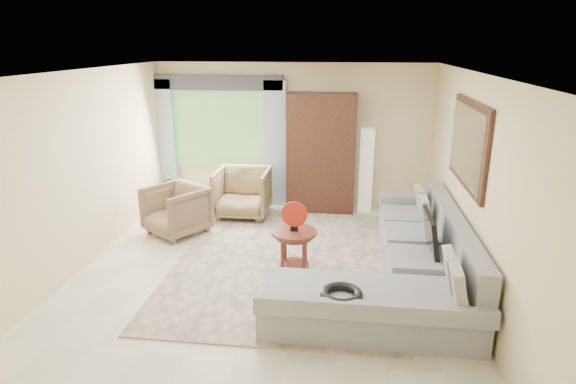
# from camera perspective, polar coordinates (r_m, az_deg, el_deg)

# --- Properties ---
(ground) EXTENTS (6.00, 6.00, 0.00)m
(ground) POSITION_cam_1_polar(r_m,az_deg,el_deg) (6.44, -2.63, -9.80)
(ground) COLOR silver
(ground) RESTS_ON ground
(area_rug) EXTENTS (3.01, 4.00, 0.02)m
(area_rug) POSITION_cam_1_polar(r_m,az_deg,el_deg) (6.78, -0.23, -8.23)
(area_rug) COLOR #BDAB95
(area_rug) RESTS_ON ground
(sectional_sofa) EXTENTS (2.30, 3.46, 0.90)m
(sectional_sofa) POSITION_cam_1_polar(r_m,az_deg,el_deg) (6.13, 13.91, -8.87)
(sectional_sofa) COLOR #95979D
(sectional_sofa) RESTS_ON ground
(tv_screen) EXTENTS (0.14, 0.74, 0.48)m
(tv_screen) POSITION_cam_1_polar(r_m,az_deg,el_deg) (6.12, 16.55, -4.65)
(tv_screen) COLOR black
(tv_screen) RESTS_ON sectional_sofa
(garden_hose) EXTENTS (0.43, 0.43, 0.09)m
(garden_hose) POSITION_cam_1_polar(r_m,az_deg,el_deg) (4.91, 6.36, -11.95)
(garden_hose) COLOR black
(garden_hose) RESTS_ON sectional_sofa
(coffee_table) EXTENTS (0.59, 0.59, 0.59)m
(coffee_table) POSITION_cam_1_polar(r_m,az_deg,el_deg) (6.38, 0.73, -6.98)
(coffee_table) COLOR #502015
(coffee_table) RESTS_ON ground
(red_disc) EXTENTS (0.34, 0.04, 0.34)m
(red_disc) POSITION_cam_1_polar(r_m,az_deg,el_deg) (6.18, 0.75, -2.65)
(red_disc) COLOR #A62210
(red_disc) RESTS_ON coffee_table
(armchair_left) EXTENTS (1.17, 1.18, 0.78)m
(armchair_left) POSITION_cam_1_polar(r_m,az_deg,el_deg) (7.83, -13.14, -2.11)
(armchair_left) COLOR brown
(armchair_left) RESTS_ON ground
(armchair_right) EXTENTS (0.91, 0.93, 0.85)m
(armchair_right) POSITION_cam_1_polar(r_m,az_deg,el_deg) (8.41, -5.42, -0.10)
(armchair_right) COLOR #937B50
(armchair_right) RESTS_ON ground
(potted_plant) EXTENTS (0.48, 0.42, 0.53)m
(potted_plant) POSITION_cam_1_polar(r_m,az_deg,el_deg) (9.43, -14.37, 0.35)
(potted_plant) COLOR #999999
(potted_plant) RESTS_ON ground
(armoire) EXTENTS (1.20, 0.55, 2.10)m
(armoire) POSITION_cam_1_polar(r_m,az_deg,el_deg) (8.59, 3.96, 4.62)
(armoire) COLOR black
(armoire) RESTS_ON ground
(floor_lamp) EXTENTS (0.24, 0.24, 1.50)m
(floor_lamp) POSITION_cam_1_polar(r_m,az_deg,el_deg) (8.71, 9.21, 2.59)
(floor_lamp) COLOR silver
(floor_lamp) RESTS_ON ground
(window) EXTENTS (1.80, 0.04, 1.40)m
(window) POSITION_cam_1_polar(r_m,az_deg,el_deg) (9.06, -8.08, 7.42)
(window) COLOR #669E59
(window) RESTS_ON wall_back
(curtain_left) EXTENTS (0.40, 0.08, 2.30)m
(curtain_left) POSITION_cam_1_polar(r_m,az_deg,el_deg) (9.35, -14.42, 5.79)
(curtain_left) COLOR #9EB7CC
(curtain_left) RESTS_ON ground
(curtain_right) EXTENTS (0.40, 0.08, 2.30)m
(curtain_right) POSITION_cam_1_polar(r_m,az_deg,el_deg) (8.81, -1.52, 5.64)
(curtain_right) COLOR #9EB7CC
(curtain_right) RESTS_ON ground
(valance) EXTENTS (2.40, 0.12, 0.26)m
(valance) POSITION_cam_1_polar(r_m,az_deg,el_deg) (8.89, -8.43, 12.75)
(valance) COLOR #1E232D
(valance) RESTS_ON wall_back
(wall_mirror) EXTENTS (0.05, 1.70, 1.05)m
(wall_mirror) POSITION_cam_1_polar(r_m,az_deg,el_deg) (6.28, 20.55, 5.35)
(wall_mirror) COLOR black
(wall_mirror) RESTS_ON wall_right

